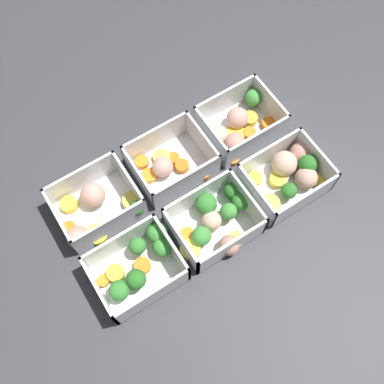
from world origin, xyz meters
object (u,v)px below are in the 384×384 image
object	(u,v)px
container_near_center	(216,221)
container_near_right	(291,173)
container_near_left	(139,265)
container_far_right	(239,125)
container_far_left	(96,208)
container_far_center	(169,163)

from	to	relation	value
container_near_center	container_near_right	size ratio (longest dim) A/B	1.00
container_near_left	container_far_right	xyz separation A→B (m)	(0.31, 0.14, -0.00)
container_near_right	container_far_right	size ratio (longest dim) A/B	1.13
container_near_center	container_far_right	size ratio (longest dim) A/B	1.12
container_near_center	container_near_right	bearing A→B (deg)	1.17
container_far_left	container_near_left	bearing A→B (deg)	-84.21
container_near_right	container_far_left	size ratio (longest dim) A/B	1.04
container_near_center	container_far_left	size ratio (longest dim) A/B	1.03
container_near_right	container_far_right	distance (m)	0.14
container_far_left	container_far_center	distance (m)	0.16
container_near_center	container_far_right	distance (m)	0.21
container_far_center	container_far_right	distance (m)	0.16
container_far_center	container_far_right	size ratio (longest dim) A/B	0.98
container_far_left	container_far_center	xyz separation A→B (m)	(0.16, 0.01, -0.00)
container_near_right	container_far_right	world-z (taller)	same
container_near_left	container_near_right	size ratio (longest dim) A/B	0.93
container_far_right	container_far_left	bearing A→B (deg)	-179.08
container_near_left	container_far_right	distance (m)	0.34
container_near_center	container_near_right	world-z (taller)	same
container_near_left	container_near_right	distance (m)	0.33
container_near_center	container_far_center	xyz separation A→B (m)	(-0.01, 0.15, -0.00)
container_near_right	container_far_right	xyz separation A→B (m)	(-0.02, 0.14, -0.00)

